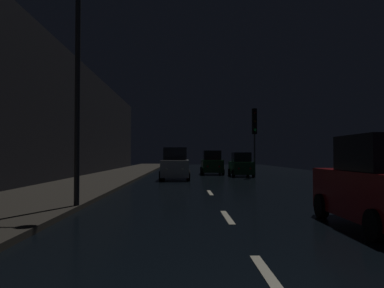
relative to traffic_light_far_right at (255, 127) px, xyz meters
The scene contains 10 objects.
ground 5.86m from the traffic_light_far_right, 155.43° to the right, with size 25.20×84.00×0.02m, color black.
sidewalk_left 11.28m from the traffic_light_far_right, 169.88° to the right, with size 4.40×84.00×0.15m, color #38332B.
building_facade_left 14.17m from the traffic_light_far_right, 157.69° to the right, with size 0.80×63.00×8.46m, color black.
lane_centerline 18.66m from the traffic_light_far_right, 102.96° to the right, with size 0.16×13.85×0.01m.
traffic_light_far_right is the anchor object (origin of this frame).
streetlamp_overhead 18.82m from the traffic_light_far_right, 115.07° to the right, with size 1.70×0.44×7.53m.
car_approaching_headlights 6.91m from the traffic_light_far_right, 156.55° to the right, with size 1.96×4.25×2.14m.
car_parked_right_near 20.12m from the traffic_light_far_right, 92.31° to the right, with size 1.91×4.13×2.08m.
car_distant_taillights 6.05m from the traffic_light_far_right, 122.08° to the left, with size 1.86×4.03×2.03m.
car_parked_right_far 3.32m from the traffic_light_far_right, 119.12° to the left, with size 1.69×3.67×1.85m.
Camera 1 is at (-1.14, -2.15, 1.62)m, focal length 36.24 mm.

